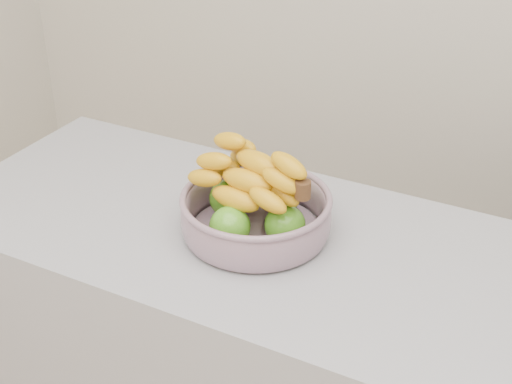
% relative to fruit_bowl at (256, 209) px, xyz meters
% --- Properties ---
extents(fruit_bowl, '(0.31, 0.31, 0.19)m').
position_rel_fruit_bowl_xyz_m(fruit_bowl, '(0.00, 0.00, 0.00)').
color(fruit_bowl, '#9CA5BB').
rests_on(fruit_bowl, counter).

